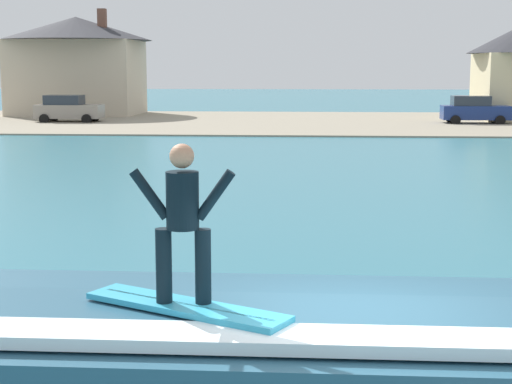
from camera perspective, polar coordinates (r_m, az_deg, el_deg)
The scene contains 7 objects.
wave_crest at distance 8.58m, azimuth -2.45°, elevation -12.13°, with size 8.57×3.23×1.34m.
surfboard at distance 8.02m, azimuth -4.98°, elevation -8.09°, with size 2.16×1.43×0.06m.
surfer at distance 7.85m, azimuth -5.20°, elevation -1.68°, with size 1.03×0.32×1.57m.
shoreline_bank at distance 54.80m, azimuth 4.42°, elevation 4.96°, with size 120.00×23.03×0.09m.
car_near_shore at distance 55.63m, azimuth -13.13°, elevation 5.75°, with size 4.36×2.18×1.86m.
car_far_shore at distance 54.65m, azimuth 15.16°, elevation 5.62°, with size 4.34×2.02×1.86m.
house_with_chimney at distance 64.14m, azimuth -12.54°, elevation 9.15°, with size 11.57×11.57×8.01m.
Camera 1 is at (-0.42, -7.90, 3.70)m, focal length 56.63 mm.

